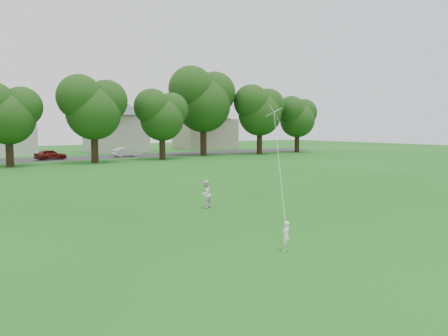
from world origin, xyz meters
TOP-DOWN VIEW (x-y plane):
  - ground at (0.00, 0.00)m, footprint 160.00×160.00m
  - street at (0.00, 42.00)m, footprint 90.00×7.00m
  - toddler at (0.65, -1.65)m, footprint 0.39×0.31m
  - older_boy at (2.45, 5.80)m, footprint 0.80×0.74m
  - kite at (3.68, 2.08)m, footprint 3.51×4.21m
  - tree_row at (6.09, 35.68)m, footprint 79.04×9.84m

SIDE VIEW (x-z plane):
  - ground at x=0.00m, z-range 0.00..0.00m
  - street at x=0.00m, z-range 0.00..0.01m
  - toddler at x=0.65m, z-range 0.00..0.94m
  - older_boy at x=2.45m, z-range 0.00..1.33m
  - kite at x=3.68m, z-range -2.55..7.83m
  - tree_row at x=6.09m, z-range 0.44..12.33m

